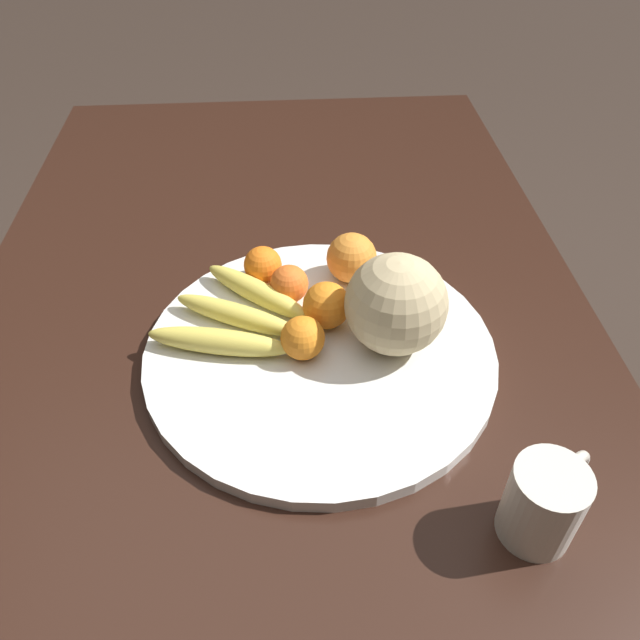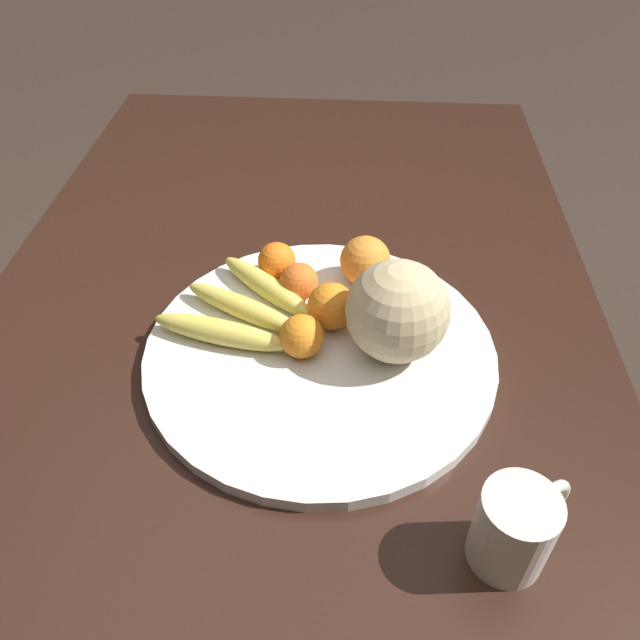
{
  "view_description": "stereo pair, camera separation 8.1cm",
  "coord_description": "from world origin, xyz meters",
  "px_view_note": "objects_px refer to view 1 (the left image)",
  "views": [
    {
      "loc": [
        0.66,
        0.01,
        1.39
      ],
      "look_at": [
        0.06,
        0.05,
        0.84
      ],
      "focal_mm": 35.0,
      "sensor_mm": 36.0,
      "label": 1
    },
    {
      "loc": [
        0.66,
        0.09,
        1.39
      ],
      "look_at": [
        0.06,
        0.05,
        0.84
      ],
      "focal_mm": 35.0,
      "sensor_mm": 36.0,
      "label": 2
    }
  ],
  "objects_px": {
    "orange_front_right": "(326,305)",
    "orange_back_right": "(303,338)",
    "orange_front_left": "(352,258)",
    "fruit_bowl": "(320,351)",
    "melon": "(396,304)",
    "orange_mid_center": "(289,284)",
    "kitchen_table": "(283,373)",
    "orange_back_left": "(263,265)",
    "banana_bunch": "(239,317)",
    "ceramic_mug": "(545,502)"
  },
  "relations": [
    {
      "from": "orange_front_right",
      "to": "orange_back_right",
      "type": "xyz_separation_m",
      "value": [
        0.06,
        -0.04,
        -0.0
      ]
    },
    {
      "from": "orange_front_left",
      "to": "orange_back_right",
      "type": "relative_size",
      "value": 1.28
    },
    {
      "from": "orange_front_left",
      "to": "fruit_bowl",
      "type": "bearing_deg",
      "value": -21.35
    },
    {
      "from": "melon",
      "to": "orange_back_right",
      "type": "relative_size",
      "value": 2.3
    },
    {
      "from": "orange_mid_center",
      "to": "orange_back_right",
      "type": "height_order",
      "value": "orange_back_right"
    },
    {
      "from": "kitchen_table",
      "to": "orange_back_left",
      "type": "bearing_deg",
      "value": -165.87
    },
    {
      "from": "banana_bunch",
      "to": "orange_mid_center",
      "type": "distance_m",
      "value": 0.09
    },
    {
      "from": "orange_front_right",
      "to": "orange_back_left",
      "type": "xyz_separation_m",
      "value": [
        -0.1,
        -0.09,
        -0.0
      ]
    },
    {
      "from": "orange_front_left",
      "to": "orange_back_left",
      "type": "relative_size",
      "value": 1.32
    },
    {
      "from": "orange_front_left",
      "to": "ceramic_mug",
      "type": "xyz_separation_m",
      "value": [
        0.42,
        0.15,
        -0.01
      ]
    },
    {
      "from": "melon",
      "to": "ceramic_mug",
      "type": "xyz_separation_m",
      "value": [
        0.27,
        0.11,
        -0.04
      ]
    },
    {
      "from": "fruit_bowl",
      "to": "orange_mid_center",
      "type": "xyz_separation_m",
      "value": [
        -0.1,
        -0.04,
        0.04
      ]
    },
    {
      "from": "melon",
      "to": "ceramic_mug",
      "type": "height_order",
      "value": "melon"
    },
    {
      "from": "fruit_bowl",
      "to": "orange_back_left",
      "type": "relative_size",
      "value": 8.33
    },
    {
      "from": "fruit_bowl",
      "to": "orange_front_left",
      "type": "bearing_deg",
      "value": 158.65
    },
    {
      "from": "melon",
      "to": "ceramic_mug",
      "type": "distance_m",
      "value": 0.3
    },
    {
      "from": "orange_front_left",
      "to": "orange_mid_center",
      "type": "relative_size",
      "value": 1.35
    },
    {
      "from": "kitchen_table",
      "to": "melon",
      "type": "xyz_separation_m",
      "value": [
        0.06,
        0.15,
        0.18
      ]
    },
    {
      "from": "kitchen_table",
      "to": "orange_front_left",
      "type": "bearing_deg",
      "value": 127.58
    },
    {
      "from": "melon",
      "to": "orange_front_right",
      "type": "bearing_deg",
      "value": -116.49
    },
    {
      "from": "kitchen_table",
      "to": "banana_bunch",
      "type": "height_order",
      "value": "banana_bunch"
    },
    {
      "from": "kitchen_table",
      "to": "orange_back_right",
      "type": "bearing_deg",
      "value": 22.25
    },
    {
      "from": "orange_back_right",
      "to": "ceramic_mug",
      "type": "bearing_deg",
      "value": 42.37
    },
    {
      "from": "fruit_bowl",
      "to": "orange_mid_center",
      "type": "distance_m",
      "value": 0.12
    },
    {
      "from": "banana_bunch",
      "to": "orange_back_right",
      "type": "distance_m",
      "value": 0.11
    },
    {
      "from": "melon",
      "to": "orange_front_left",
      "type": "height_order",
      "value": "melon"
    },
    {
      "from": "orange_back_left",
      "to": "ceramic_mug",
      "type": "height_order",
      "value": "ceramic_mug"
    },
    {
      "from": "kitchen_table",
      "to": "orange_back_right",
      "type": "xyz_separation_m",
      "value": [
        0.07,
        0.03,
        0.14
      ]
    },
    {
      "from": "kitchen_table",
      "to": "orange_front_right",
      "type": "relative_size",
      "value": 23.92
    },
    {
      "from": "banana_bunch",
      "to": "orange_back_right",
      "type": "height_order",
      "value": "orange_back_right"
    },
    {
      "from": "orange_front_right",
      "to": "orange_mid_center",
      "type": "bearing_deg",
      "value": -138.57
    },
    {
      "from": "kitchen_table",
      "to": "orange_front_left",
      "type": "relative_size",
      "value": 20.95
    },
    {
      "from": "banana_bunch",
      "to": "melon",
      "type": "bearing_deg",
      "value": -165.5
    },
    {
      "from": "kitchen_table",
      "to": "melon",
      "type": "bearing_deg",
      "value": 69.35
    },
    {
      "from": "kitchen_table",
      "to": "fruit_bowl",
      "type": "distance_m",
      "value": 0.13
    },
    {
      "from": "fruit_bowl",
      "to": "banana_bunch",
      "type": "xyz_separation_m",
      "value": [
        -0.05,
        -0.11,
        0.03
      ]
    },
    {
      "from": "orange_mid_center",
      "to": "orange_back_left",
      "type": "distance_m",
      "value": 0.06
    },
    {
      "from": "kitchen_table",
      "to": "orange_front_right",
      "type": "xyz_separation_m",
      "value": [
        0.01,
        0.07,
        0.15
      ]
    },
    {
      "from": "fruit_bowl",
      "to": "ceramic_mug",
      "type": "distance_m",
      "value": 0.34
    },
    {
      "from": "orange_front_right",
      "to": "ceramic_mug",
      "type": "relative_size",
      "value": 0.64
    },
    {
      "from": "orange_front_right",
      "to": "orange_back_left",
      "type": "relative_size",
      "value": 1.16
    },
    {
      "from": "orange_mid_center",
      "to": "melon",
      "type": "bearing_deg",
      "value": 53.89
    },
    {
      "from": "melon",
      "to": "fruit_bowl",
      "type": "bearing_deg",
      "value": -87.5
    },
    {
      "from": "fruit_bowl",
      "to": "orange_front_right",
      "type": "relative_size",
      "value": 7.18
    },
    {
      "from": "kitchen_table",
      "to": "orange_back_left",
      "type": "xyz_separation_m",
      "value": [
        -0.09,
        -0.02,
        0.14
      ]
    },
    {
      "from": "orange_mid_center",
      "to": "orange_back_right",
      "type": "distance_m",
      "value": 0.12
    },
    {
      "from": "orange_back_right",
      "to": "orange_front_left",
      "type": "bearing_deg",
      "value": 152.85
    },
    {
      "from": "melon",
      "to": "orange_back_left",
      "type": "distance_m",
      "value": 0.23
    },
    {
      "from": "ceramic_mug",
      "to": "orange_front_left",
      "type": "bearing_deg",
      "value": -159.61
    },
    {
      "from": "kitchen_table",
      "to": "fruit_bowl",
      "type": "relative_size",
      "value": 3.33
    }
  ]
}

